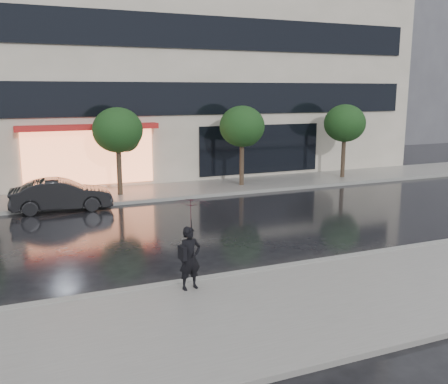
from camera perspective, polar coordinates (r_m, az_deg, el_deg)
ground at (r=14.76m, az=7.81°, el=-7.13°), size 120.00×120.00×0.00m
sidewalk_near at (r=12.24m, az=15.71°, el=-11.17°), size 60.00×4.50×0.12m
sidewalk_far at (r=23.84m, az=-4.79°, el=0.27°), size 60.00×3.50×0.12m
curb_near at (r=13.94m, az=9.93°, el=-8.04°), size 60.00×0.25×0.14m
curb_far at (r=22.21m, az=-3.39°, el=-0.52°), size 60.00×0.25×0.14m
office_building at (r=31.12m, az=-9.79°, el=19.32°), size 30.00×12.76×18.00m
bg_building_right at (r=52.09m, az=17.40°, el=14.65°), size 12.00×12.00×16.00m
tree_mid_west at (r=22.50m, az=-11.92°, el=6.76°), size 2.20×2.20×3.99m
tree_mid_east at (r=24.36m, az=2.17°, el=7.34°), size 2.20×2.20×3.99m
tree_far_east at (r=27.44m, az=13.70°, el=7.50°), size 2.20×2.20×3.99m
parked_car at (r=20.75m, az=-18.09°, el=-0.32°), size 3.95×1.57×1.28m
pedestrian_with_umbrella at (r=11.52m, az=-3.81°, el=-4.23°), size 1.03×1.04×2.18m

